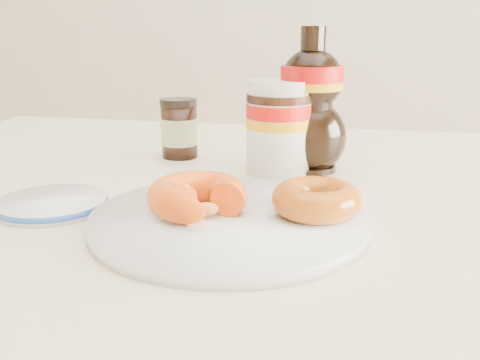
% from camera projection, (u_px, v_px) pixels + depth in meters
% --- Properties ---
extents(dining_table, '(1.40, 0.90, 0.75)m').
position_uv_depth(dining_table, '(307.00, 255.00, 0.67)').
color(dining_table, beige).
rests_on(dining_table, ground).
extents(plate, '(0.28, 0.28, 0.01)m').
position_uv_depth(plate, '(229.00, 220.00, 0.54)').
color(plate, white).
rests_on(plate, dining_table).
extents(donut_bitten, '(0.11, 0.11, 0.03)m').
position_uv_depth(donut_bitten, '(197.00, 196.00, 0.53)').
color(donut_bitten, '#F4540D').
rests_on(donut_bitten, plate).
extents(donut_whole, '(0.11, 0.11, 0.03)m').
position_uv_depth(donut_whole, '(316.00, 199.00, 0.53)').
color(donut_whole, '#A0330A').
rests_on(donut_whole, plate).
extents(nutella_jar, '(0.09, 0.09, 0.13)m').
position_uv_depth(nutella_jar, '(279.00, 124.00, 0.72)').
color(nutella_jar, white).
rests_on(nutella_jar, dining_table).
extents(syrup_bottle, '(0.13, 0.12, 0.20)m').
position_uv_depth(syrup_bottle, '(311.00, 101.00, 0.73)').
color(syrup_bottle, black).
rests_on(syrup_bottle, dining_table).
extents(dark_jar, '(0.06, 0.06, 0.09)m').
position_uv_depth(dark_jar, '(179.00, 129.00, 0.82)').
color(dark_jar, black).
rests_on(dark_jar, dining_table).
extents(blue_rim_saucer, '(0.12, 0.12, 0.01)m').
position_uv_depth(blue_rim_saucer, '(52.00, 203.00, 0.59)').
color(blue_rim_saucer, white).
rests_on(blue_rim_saucer, dining_table).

